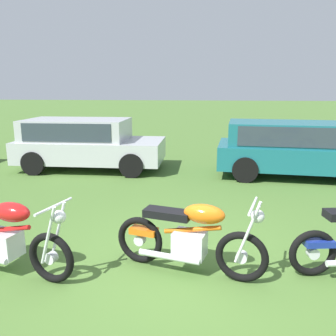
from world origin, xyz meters
TOP-DOWN VIEW (x-y plane):
  - ground_plane at (0.00, 0.00)m, footprint 120.00×120.00m
  - motorcycle_red at (-2.23, -0.30)m, footprint 2.07×0.84m
  - motorcycle_orange at (0.11, -0.05)m, footprint 1.95×0.81m
  - car_silver at (-3.18, 5.53)m, footprint 4.09×1.98m
  - car_teal at (2.61, 5.25)m, footprint 4.50×2.27m

SIDE VIEW (x-z plane):
  - ground_plane at x=0.00m, z-range 0.00..0.00m
  - motorcycle_orange at x=0.11m, z-range -0.03..0.98m
  - motorcycle_red at x=-2.23m, z-range -0.03..0.99m
  - car_silver at x=-3.18m, z-range 0.12..1.55m
  - car_teal at x=2.61m, z-range 0.12..1.55m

